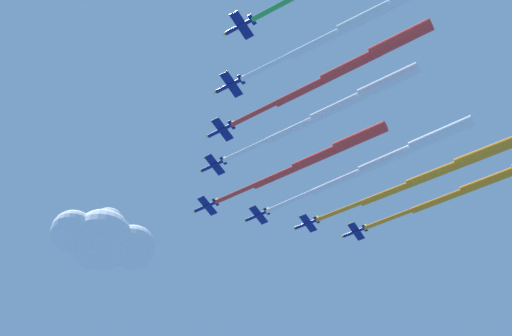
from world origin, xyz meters
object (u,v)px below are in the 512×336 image
Objects in this scene: jet_port_inner at (342,105)px; jet_port_outer at (371,14)px; jet_lead at (319,156)px; jet_starboard_inner at (392,157)px; jet_starboard_outer at (494,178)px; jet_port_mid at (352,64)px; jet_starboard_mid at (437,172)px.

jet_port_outer is (12.51, 31.07, -3.88)m from jet_port_inner.
jet_lead is 0.86× the size of jet_starboard_inner.
jet_starboard_outer reaches higher than jet_port_outer.
jet_starboard_inner reaches higher than jet_port_mid.
jet_lead reaches higher than jet_port_mid.
jet_port_inner is 1.04× the size of jet_port_mid.
jet_starboard_outer is (-67.01, -15.93, 3.04)m from jet_port_mid.
jet_port_mid is (11.88, 34.61, -1.50)m from jet_lead.
jet_port_mid is at bearing 64.70° from jet_port_inner.
jet_port_inner is 0.93× the size of jet_starboard_outer.
jet_starboard_mid reaches higher than jet_port_outer.
jet_port_inner is 26.15m from jet_starboard_inner.
jet_starboard_outer reaches higher than jet_starboard_mid.
jet_port_outer is (5.38, 16.00, -0.85)m from jet_port_mid.
jet_lead is 0.94× the size of jet_port_inner.
jet_lead reaches higher than jet_port_outer.
jet_port_outer is at bearing 46.95° from jet_starboard_inner.
jet_starboard_inner reaches higher than jet_port_outer.
jet_port_inner is 42.55m from jet_starboard_mid.
jet_starboard_mid is at bearing 161.82° from jet_lead.
jet_starboard_outer reaches higher than jet_lead.
jet_starboard_outer is (-17.98, 6.47, 0.57)m from jet_starboard_mid.
jet_starboard_inner is (-24.63, -8.69, -1.19)m from jet_port_inner.
jet_starboard_outer is (-55.13, 18.67, 1.54)m from jet_lead.
jet_lead is at bearing -18.18° from jet_starboard_mid.
jet_lead is 22.64m from jet_starboard_inner.
jet_starboard_mid is 0.95× the size of jet_starboard_outer.
jet_port_outer is (37.14, 39.76, -2.69)m from jet_starboard_inner.
jet_port_inner is at bearing 76.32° from jet_lead.
jet_starboard_outer reaches higher than jet_port_inner.
jet_starboard_inner is at bearing -12.52° from jet_starboard_outer.
jet_starboard_outer is (-35.25, 7.83, 1.20)m from jet_starboard_inner.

